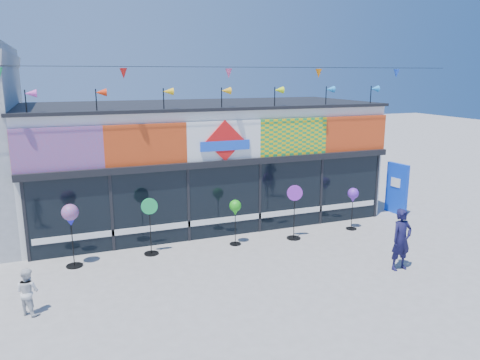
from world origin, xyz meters
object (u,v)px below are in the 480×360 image
child (28,291)px  spinner_2 (235,209)px  spinner_0 (70,217)px  spinner_4 (353,196)px  spinner_3 (294,211)px  adult_man (401,240)px  blue_sign (397,188)px  spinner_1 (150,225)px

child → spinner_2: bearing=-115.4°
spinner_0 → child: 2.72m
spinner_4 → child: bearing=-166.9°
spinner_2 → spinner_3: 1.93m
spinner_4 → adult_man: bearing=-102.3°
spinner_2 → child: (-5.68, -2.36, -0.60)m
blue_sign → spinner_0: 11.48m
spinner_0 → spinner_2: 4.68m
spinner_1 → blue_sign: bearing=4.7°
adult_man → child: 9.18m
spinner_3 → adult_man: 3.50m
spinner_2 → spinner_3: size_ratio=0.81×
spinner_1 → child: spinner_1 is taller
spinner_1 → spinner_0: bearing=-176.5°
blue_sign → spinner_3: (-4.86, -1.11, -0.03)m
spinner_3 → child: spinner_3 is taller
adult_man → spinner_2: bearing=133.5°
spinner_1 → spinner_2: spinner_1 is taller
spinner_2 → spinner_1: bearing=176.8°
spinner_4 → adult_man: size_ratio=0.86×
spinner_0 → spinner_2: size_ratio=1.24×
spinner_1 → adult_man: bearing=-30.1°
spinner_3 → blue_sign: bearing=12.8°
spinner_1 → child: (-3.13, -2.50, -0.36)m
spinner_0 → spinner_2: (4.67, -0.01, -0.27)m
blue_sign → adult_man: 5.40m
adult_man → spinner_3: bearing=113.6°
spinner_2 → adult_man: bearing=-44.1°
spinner_0 → spinner_3: (6.58, -0.20, -0.48)m
blue_sign → spinner_2: size_ratio=1.34×
spinner_3 → spinner_0: bearing=178.3°
spinner_1 → child: 4.02m
blue_sign → spinner_4: blue_sign is taller
spinner_1 → spinner_2: (2.55, -0.14, 0.24)m
spinner_0 → spinner_3: 6.60m
spinner_4 → spinner_2: bearing=179.1°
child → spinner_0: bearing=-71.0°
spinner_1 → spinner_4: bearing=-1.8°
spinner_1 → adult_man: 6.93m
spinner_1 → child: bearing=-141.4°
blue_sign → spinner_3: blue_sign is taller
spinner_1 → spinner_4: spinner_1 is taller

